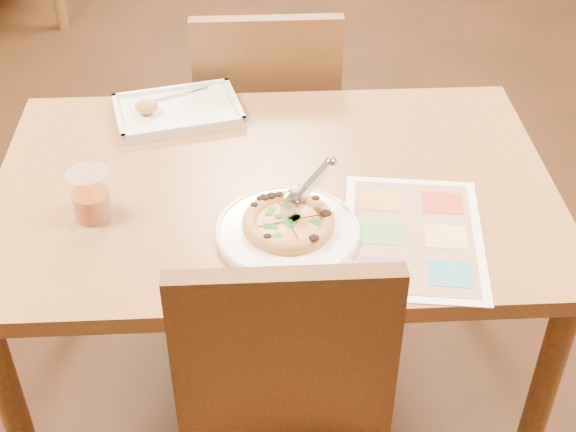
{
  "coord_description": "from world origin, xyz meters",
  "views": [
    {
      "loc": [
        -0.05,
        -1.51,
        1.81
      ],
      "look_at": [
        0.02,
        -0.19,
        0.77
      ],
      "focal_mm": 50.0,
      "sensor_mm": 36.0,
      "label": 1
    }
  ],
  "objects_px": {
    "menu": "(413,235)",
    "dining_table": "(275,212)",
    "plate": "(288,231)",
    "glass_tumbler": "(91,198)",
    "pizza": "(289,222)",
    "pizza_cutter": "(307,189)",
    "appetizer_tray": "(176,112)",
    "chair_far": "(267,108)"
  },
  "relations": [
    {
      "from": "menu",
      "to": "dining_table",
      "type": "bearing_deg",
      "value": 144.04
    },
    {
      "from": "plate",
      "to": "glass_tumbler",
      "type": "relative_size",
      "value": 2.69
    },
    {
      "from": "pizza",
      "to": "pizza_cutter",
      "type": "xyz_separation_m",
      "value": [
        0.04,
        0.04,
        0.06
      ]
    },
    {
      "from": "pizza",
      "to": "glass_tumbler",
      "type": "distance_m",
      "value": 0.43
    },
    {
      "from": "pizza_cutter",
      "to": "plate",
      "type": "bearing_deg",
      "value": -178.2
    },
    {
      "from": "pizza",
      "to": "pizza_cutter",
      "type": "bearing_deg",
      "value": 42.53
    },
    {
      "from": "appetizer_tray",
      "to": "chair_far",
      "type": "bearing_deg",
      "value": 49.46
    },
    {
      "from": "appetizer_tray",
      "to": "menu",
      "type": "relative_size",
      "value": 0.87
    },
    {
      "from": "appetizer_tray",
      "to": "glass_tumbler",
      "type": "xyz_separation_m",
      "value": [
        -0.16,
        -0.42,
        0.04
      ]
    },
    {
      "from": "pizza_cutter",
      "to": "glass_tumbler",
      "type": "height_order",
      "value": "pizza_cutter"
    },
    {
      "from": "menu",
      "to": "chair_far",
      "type": "bearing_deg",
      "value": 109.59
    },
    {
      "from": "dining_table",
      "to": "pizza",
      "type": "distance_m",
      "value": 0.22
    },
    {
      "from": "glass_tumbler",
      "to": "menu",
      "type": "distance_m",
      "value": 0.7
    },
    {
      "from": "dining_table",
      "to": "appetizer_tray",
      "type": "relative_size",
      "value": 3.62
    },
    {
      "from": "pizza_cutter",
      "to": "menu",
      "type": "xyz_separation_m",
      "value": [
        0.22,
        -0.06,
        -0.08
      ]
    },
    {
      "from": "pizza_cutter",
      "to": "appetizer_tray",
      "type": "distance_m",
      "value": 0.56
    },
    {
      "from": "plate",
      "to": "appetizer_tray",
      "type": "relative_size",
      "value": 0.86
    },
    {
      "from": "appetizer_tray",
      "to": "menu",
      "type": "xyz_separation_m",
      "value": [
        0.53,
        -0.52,
        -0.01
      ]
    },
    {
      "from": "pizza_cutter",
      "to": "appetizer_tray",
      "type": "xyz_separation_m",
      "value": [
        -0.31,
        0.46,
        -0.07
      ]
    },
    {
      "from": "chair_far",
      "to": "menu",
      "type": "relative_size",
      "value": 1.14
    },
    {
      "from": "pizza",
      "to": "appetizer_tray",
      "type": "bearing_deg",
      "value": 118.51
    },
    {
      "from": "chair_far",
      "to": "pizza_cutter",
      "type": "distance_m",
      "value": 0.79
    },
    {
      "from": "appetizer_tray",
      "to": "dining_table",
      "type": "bearing_deg",
      "value": -51.97
    },
    {
      "from": "pizza",
      "to": "menu",
      "type": "height_order",
      "value": "pizza"
    },
    {
      "from": "glass_tumbler",
      "to": "pizza_cutter",
      "type": "bearing_deg",
      "value": -5.3
    },
    {
      "from": "plate",
      "to": "pizza_cutter",
      "type": "xyz_separation_m",
      "value": [
        0.04,
        0.04,
        0.08
      ]
    },
    {
      "from": "chair_far",
      "to": "pizza_cutter",
      "type": "bearing_deg",
      "value": 94.9
    },
    {
      "from": "plate",
      "to": "menu",
      "type": "distance_m",
      "value": 0.27
    },
    {
      "from": "glass_tumbler",
      "to": "menu",
      "type": "bearing_deg",
      "value": -8.87
    },
    {
      "from": "dining_table",
      "to": "pizza_cutter",
      "type": "relative_size",
      "value": 10.72
    },
    {
      "from": "glass_tumbler",
      "to": "plate",
      "type": "bearing_deg",
      "value": -11.6
    },
    {
      "from": "chair_far",
      "to": "plate",
      "type": "height_order",
      "value": "chair_far"
    },
    {
      "from": "plate",
      "to": "menu",
      "type": "bearing_deg",
      "value": -4.45
    },
    {
      "from": "pizza_cutter",
      "to": "chair_far",
      "type": "bearing_deg",
      "value": 50.45
    },
    {
      "from": "pizza",
      "to": "pizza_cutter",
      "type": "relative_size",
      "value": 1.64
    },
    {
      "from": "dining_table",
      "to": "appetizer_tray",
      "type": "height_order",
      "value": "appetizer_tray"
    },
    {
      "from": "glass_tumbler",
      "to": "appetizer_tray",
      "type": "bearing_deg",
      "value": 69.5
    },
    {
      "from": "chair_far",
      "to": "pizza",
      "type": "bearing_deg",
      "value": 91.73
    },
    {
      "from": "chair_far",
      "to": "pizza_cutter",
      "type": "height_order",
      "value": "chair_far"
    },
    {
      "from": "pizza",
      "to": "appetizer_tray",
      "type": "distance_m",
      "value": 0.56
    },
    {
      "from": "pizza_cutter",
      "to": "dining_table",
      "type": "bearing_deg",
      "value": 69.38
    },
    {
      "from": "chair_far",
      "to": "menu",
      "type": "distance_m",
      "value": 0.88
    }
  ]
}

